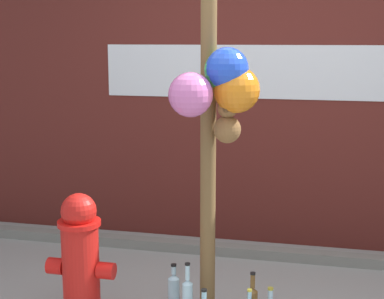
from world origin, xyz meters
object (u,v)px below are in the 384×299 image
Objects in this scene: bottle_0 at (206,293)px; fire_hydrant at (80,257)px; memorial_post at (217,71)px; bottle_4 at (174,289)px.

fire_hydrant is at bearing -157.00° from bottle_0.
memorial_post is 8.85× the size of bottle_4.
memorial_post is 8.93× the size of bottle_0.
memorial_post reaches higher than fire_hydrant.
bottle_0 is 0.99× the size of bottle_4.
fire_hydrant is at bearing -175.24° from memorial_post.
bottle_0 is at bearing 113.31° from memorial_post.
memorial_post is 1.40m from fire_hydrant.
memorial_post reaches higher than bottle_4.
bottle_0 is at bearing 2.02° from bottle_4.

